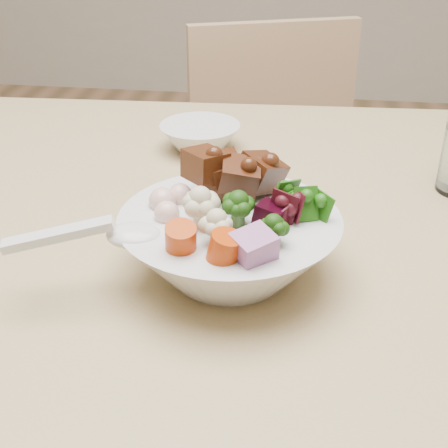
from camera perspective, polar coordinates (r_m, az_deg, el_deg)
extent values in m
cube|color=tan|center=(0.87, 18.75, -1.87)|extent=(1.80, 1.07, 0.04)
cylinder|color=tan|center=(1.52, -18.14, -5.85)|extent=(0.07, 0.07, 0.78)
cube|color=tan|center=(1.54, 6.12, -0.81)|extent=(0.55, 0.55, 0.04)
cube|color=tan|center=(1.61, 4.41, 9.85)|extent=(0.41, 0.18, 0.47)
cylinder|color=tan|center=(1.50, 1.05, -12.93)|extent=(0.03, 0.03, 0.44)
cylinder|color=tan|center=(1.60, 13.94, -10.69)|extent=(0.03, 0.03, 0.44)
cylinder|color=tan|center=(1.78, -1.64, -5.25)|extent=(0.03, 0.03, 0.44)
cylinder|color=tan|center=(1.86, 9.34, -3.83)|extent=(0.03, 0.03, 0.44)
sphere|color=black|center=(0.67, 1.29, 0.90)|extent=(0.04, 0.04, 0.04)
sphere|color=#C3B793|center=(0.67, -2.16, 1.06)|extent=(0.05, 0.05, 0.05)
cube|color=black|center=(0.70, 5.80, 1.53)|extent=(0.04, 0.04, 0.03)
cube|color=#9A5D8F|center=(0.61, 2.71, -2.28)|extent=(0.05, 0.06, 0.04)
cylinder|color=#B73504|center=(0.63, -3.97, -1.52)|extent=(0.04, 0.04, 0.03)
sphere|color=#DFAB9C|center=(0.69, -5.25, 0.97)|extent=(0.03, 0.03, 0.03)
ellipsoid|color=silver|center=(0.67, -8.25, -1.00)|extent=(0.07, 0.06, 0.02)
cube|color=silver|center=(0.67, -14.95, -0.94)|extent=(0.12, 0.05, 0.03)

